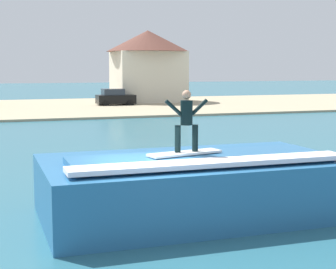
% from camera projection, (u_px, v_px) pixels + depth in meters
% --- Properties ---
extents(ground_plane, '(260.00, 260.00, 0.00)m').
position_uv_depth(ground_plane, '(146.00, 230.00, 13.55)').
color(ground_plane, '#2A6272').
extents(wave_crest, '(8.14, 4.51, 1.77)m').
position_uv_depth(wave_crest, '(193.00, 185.00, 14.79)').
color(wave_crest, '#286597').
rests_on(wave_crest, ground_plane).
extents(surfboard, '(2.15, 0.96, 0.06)m').
position_uv_depth(surfboard, '(185.00, 153.00, 14.27)').
color(surfboard, white).
rests_on(surfboard, wave_crest).
extents(surfer, '(1.21, 0.32, 1.64)m').
position_uv_depth(surfer, '(186.00, 118.00, 14.18)').
color(surfer, black).
rests_on(surfer, surfboard).
extents(shoreline_bank, '(120.00, 25.52, 0.18)m').
position_uv_depth(shoreline_bank, '(25.00, 108.00, 52.74)').
color(shoreline_bank, tan).
rests_on(shoreline_bank, ground_plane).
extents(car_far_shore, '(3.93, 2.28, 1.86)m').
position_uv_depth(car_far_shore, '(115.00, 98.00, 55.75)').
color(car_far_shore, black).
rests_on(car_far_shore, ground_plane).
extents(house_gabled_white, '(9.32, 9.32, 8.18)m').
position_uv_depth(house_gabled_white, '(148.00, 62.00, 60.51)').
color(house_gabled_white, beige).
rests_on(house_gabled_white, ground_plane).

